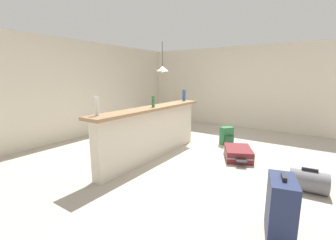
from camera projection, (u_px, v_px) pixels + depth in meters
name	position (u px, v px, depth m)	size (l,w,h in m)	color
ground_plane	(189.00, 152.00, 4.93)	(13.00, 13.00, 0.05)	#ADA393
wall_back	(94.00, 89.00, 6.36)	(6.60, 0.10, 2.50)	beige
wall_right	(227.00, 87.00, 7.33)	(0.10, 6.00, 2.50)	beige
partition_half_wall	(153.00, 134.00, 4.47)	(2.80, 0.20, 0.97)	beige
bar_countertop	(153.00, 108.00, 4.37)	(2.96, 0.40, 0.05)	#93704C
bottle_white	(97.00, 106.00, 3.38)	(0.06, 0.06, 0.28)	silver
bottle_green	(153.00, 102.00, 4.30)	(0.06, 0.06, 0.21)	#2D6B38
bottle_blue	(184.00, 95.00, 5.40)	(0.08, 0.08, 0.26)	#284C89
dining_table	(160.00, 111.00, 6.36)	(1.10, 0.80, 0.74)	#332319
dining_chair_near_partition	(177.00, 118.00, 6.03)	(0.44, 0.44, 0.93)	black
pendant_lamp	(162.00, 69.00, 6.14)	(0.34, 0.34, 0.82)	black
suitcase_flat_maroon	(238.00, 153.00, 4.45)	(0.89, 0.74, 0.22)	maroon
backpack_green	(227.00, 136.00, 5.37)	(0.34, 0.33, 0.42)	#286B3D
duffel_bag_grey	(308.00, 181.00, 3.18)	(0.34, 0.50, 0.34)	slate
suitcase_upright_navy	(281.00, 208.00, 2.22)	(0.49, 0.34, 0.67)	#1E284C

